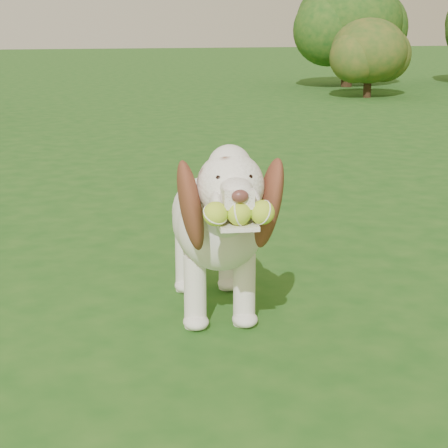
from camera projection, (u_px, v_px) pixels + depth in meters
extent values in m
plane|color=#1B4E16|center=(189.00, 314.00, 3.32)|extent=(80.00, 80.00, 0.00)
ellipsoid|color=white|center=(212.00, 221.00, 3.32)|extent=(0.46, 0.74, 0.37)
ellipsoid|color=white|center=(220.00, 227.00, 3.06)|extent=(0.41, 0.41, 0.36)
ellipsoid|color=white|center=(206.00, 211.00, 3.56)|extent=(0.37, 0.37, 0.32)
cylinder|color=white|center=(225.00, 213.00, 2.91)|extent=(0.23, 0.31, 0.28)
sphere|color=white|center=(230.00, 186.00, 2.74)|extent=(0.29, 0.29, 0.25)
sphere|color=white|center=(230.00, 167.00, 2.75)|extent=(0.19, 0.19, 0.16)
cube|color=white|center=(236.00, 196.00, 2.61)|extent=(0.13, 0.16, 0.07)
ellipsoid|color=#592D28|center=(240.00, 196.00, 2.53)|extent=(0.06, 0.05, 0.05)
cube|color=white|center=(237.00, 224.00, 2.62)|extent=(0.16, 0.18, 0.02)
ellipsoid|color=brown|center=(191.00, 206.00, 2.75)|extent=(0.17, 0.24, 0.39)
ellipsoid|color=brown|center=(269.00, 203.00, 2.79)|extent=(0.16, 0.25, 0.39)
cylinder|color=white|center=(202.00, 195.00, 3.69)|extent=(0.09, 0.18, 0.14)
cylinder|color=white|center=(195.00, 292.00, 3.14)|extent=(0.11, 0.11, 0.31)
cylinder|color=white|center=(244.00, 290.00, 3.17)|extent=(0.11, 0.11, 0.31)
cylinder|color=white|center=(185.00, 259.00, 3.58)|extent=(0.11, 0.11, 0.31)
cylinder|color=white|center=(228.00, 257.00, 3.61)|extent=(0.11, 0.11, 0.31)
sphere|color=#CFE339|center=(215.00, 214.00, 2.56)|extent=(0.10, 0.10, 0.09)
sphere|color=#CFE339|center=(239.00, 213.00, 2.57)|extent=(0.10, 0.10, 0.09)
sphere|color=#CFE339|center=(262.00, 212.00, 2.58)|extent=(0.10, 0.10, 0.09)
cylinder|color=#382314|center=(367.00, 85.00, 13.27)|extent=(0.14, 0.14, 0.44)
ellipsoid|color=#174816|center=(369.00, 51.00, 13.12)|extent=(1.33, 1.33, 1.13)
cylinder|color=#382314|center=(347.00, 69.00, 15.55)|extent=(0.23, 0.23, 0.72)
ellipsoid|color=#174816|center=(349.00, 21.00, 15.31)|extent=(2.17, 2.17, 1.84)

